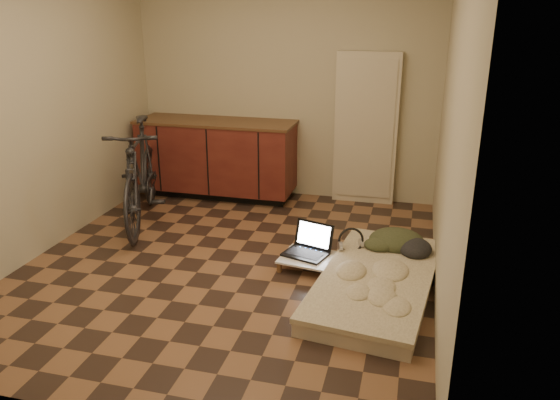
% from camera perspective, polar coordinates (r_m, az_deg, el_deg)
% --- Properties ---
extents(room_shell, '(3.50, 4.00, 2.60)m').
position_cam_1_polar(room_shell, '(4.49, -5.69, 8.55)').
color(room_shell, brown).
rests_on(room_shell, ground).
extents(cabinets, '(1.84, 0.62, 0.91)m').
position_cam_1_polar(cabinets, '(6.49, -6.58, 4.41)').
color(cabinets, black).
rests_on(cabinets, ground).
extents(appliance_panel, '(0.70, 0.10, 1.70)m').
position_cam_1_polar(appliance_panel, '(6.24, 8.97, 7.31)').
color(appliance_panel, beige).
rests_on(appliance_panel, ground).
extents(bicycle, '(1.10, 1.90, 1.18)m').
position_cam_1_polar(bicycle, '(5.75, -14.42, 3.22)').
color(bicycle, black).
rests_on(bicycle, ground).
extents(futon, '(1.04, 1.83, 0.15)m').
position_cam_1_polar(futon, '(4.46, 10.06, -8.47)').
color(futon, '#BCAD96').
rests_on(futon, ground).
extents(clothing_pile, '(0.56, 0.49, 0.20)m').
position_cam_1_polar(clothing_pile, '(4.91, 12.57, -3.69)').
color(clothing_pile, '#2F351F').
rests_on(clothing_pile, futon).
extents(headphones, '(0.32, 0.31, 0.17)m').
position_cam_1_polar(headphones, '(4.81, 7.43, -4.11)').
color(headphones, black).
rests_on(headphones, futon).
extents(lap_desk, '(0.69, 0.50, 0.11)m').
position_cam_1_polar(lap_desk, '(4.74, 4.01, -6.24)').
color(lap_desk, brown).
rests_on(lap_desk, ground).
extents(laptop, '(0.44, 0.42, 0.25)m').
position_cam_1_polar(laptop, '(4.80, 2.97, -4.98)').
color(laptop, black).
rests_on(laptop, lap_desk).
extents(mouse, '(0.09, 0.12, 0.04)m').
position_cam_1_polar(mouse, '(4.63, 6.77, -6.53)').
color(mouse, silver).
rests_on(mouse, lap_desk).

